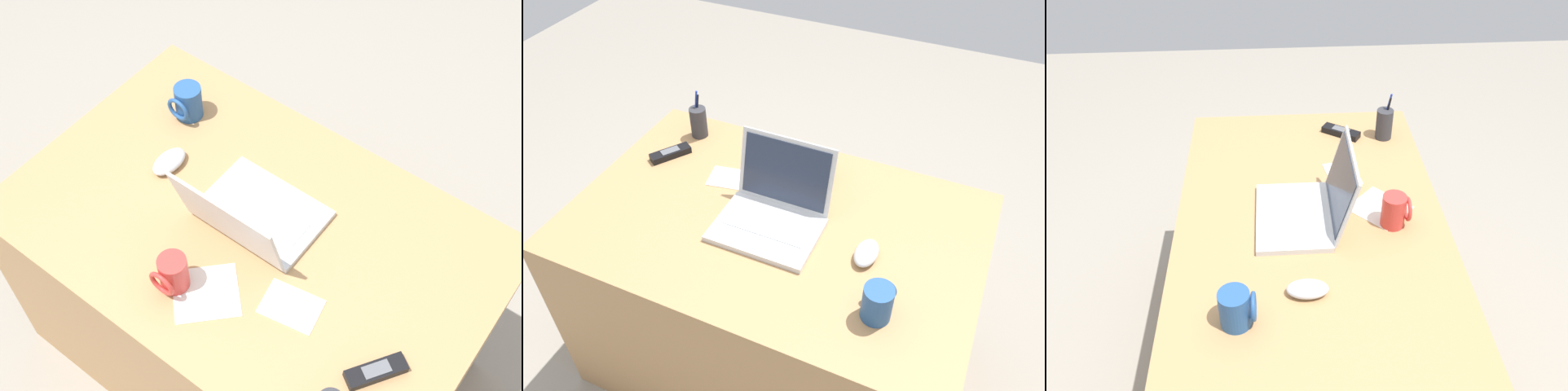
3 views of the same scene
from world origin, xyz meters
TOP-DOWN VIEW (x-y plane):
  - ground_plane at (0.00, 0.00)m, footprint 6.00×6.00m
  - desk at (0.00, 0.00)m, footprint 1.27×0.82m
  - laptop at (0.00, -0.01)m, footprint 0.31×0.29m
  - computer_mouse at (0.31, -0.03)m, footprint 0.07×0.11m
  - coffee_mug_white at (0.04, 0.25)m, footprint 0.08×0.08m
  - coffee_mug_tall at (0.39, -0.21)m, footprint 0.08×0.09m
  - cordless_phone at (-0.47, 0.15)m, footprint 0.12×0.14m
  - pen_holder at (-0.44, 0.30)m, footprint 0.06×0.06m
  - paper_note_near_laptop at (-0.22, 0.12)m, footprint 0.16×0.13m
  - paper_note_left at (-0.03, 0.22)m, footprint 0.22×0.22m

SIDE VIEW (x-z plane):
  - ground_plane at x=0.00m, z-range 0.00..0.00m
  - desk at x=0.00m, z-range 0.00..0.74m
  - paper_note_near_laptop at x=-0.22m, z-range 0.74..0.74m
  - paper_note_left at x=-0.03m, z-range 0.74..0.74m
  - cordless_phone at x=-0.47m, z-range 0.74..0.76m
  - computer_mouse at x=0.31m, z-range 0.74..0.78m
  - laptop at x=0.00m, z-range 0.67..0.90m
  - coffee_mug_tall at x=0.39m, z-range 0.74..0.84m
  - coffee_mug_white at x=0.04m, z-range 0.74..0.84m
  - pen_holder at x=-0.44m, z-range 0.71..0.89m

